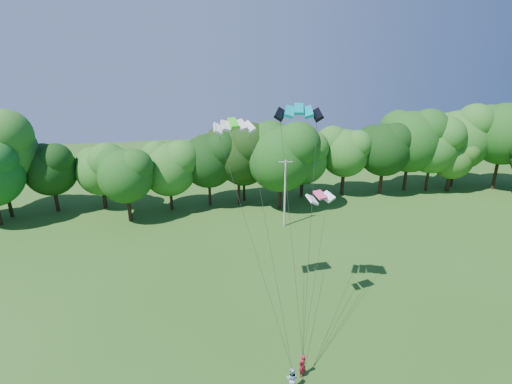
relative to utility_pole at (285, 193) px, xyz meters
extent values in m
cylinder|color=#B5B5AC|center=(0.00, 0.00, -0.12)|extent=(0.20, 0.20, 8.19)
cube|color=#B5B5AC|center=(0.00, 0.00, 3.78)|extent=(1.64, 0.23, 0.08)
imported|color=maroon|center=(-4.88, -22.86, -3.37)|extent=(0.74, 0.66, 1.69)
imported|color=#A8BFE9|center=(-5.82, -23.73, -3.41)|extent=(0.98, 0.93, 1.60)
cube|color=#058F99|center=(-3.62, -16.02, 12.04)|extent=(3.42, 2.21, 0.65)
cube|color=#37E121|center=(-7.88, -14.32, 10.93)|extent=(3.01, 1.61, 0.60)
cube|color=#FB457E|center=(-1.95, -16.59, 5.90)|extent=(2.25, 1.51, 0.44)
cylinder|color=#332314|center=(-4.18, 8.26, -2.24)|extent=(0.40, 0.40, 3.94)
ellipsoid|color=black|center=(-4.18, 8.26, 2.95)|extent=(7.87, 7.87, 8.59)
cylinder|color=#312113|center=(27.25, 7.52, -2.62)|extent=(0.41, 0.41, 3.19)
ellipsoid|color=#2B591B|center=(27.25, 7.52, 1.59)|extent=(6.38, 6.38, 6.96)
camera|label=1|loc=(-11.74, -42.30, 15.89)|focal=28.00mm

